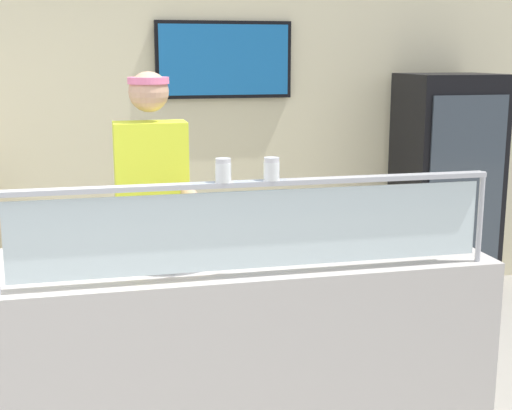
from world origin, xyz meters
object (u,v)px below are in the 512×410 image
object	(u,v)px
drink_fridge	(445,190)
parmesan_shaker	(223,172)
worker_figure	(153,214)
pizza_tray	(169,258)
pepper_flake_shaker	(272,170)
pizza_server	(175,254)

from	to	relation	value
drink_fridge	parmesan_shaker	bearing A→B (deg)	-135.31
drink_fridge	worker_figure	bearing A→B (deg)	-155.77
pizza_tray	pepper_flake_shaker	distance (m)	0.65
parmesan_shaker	pepper_flake_shaker	distance (m)	0.20
worker_figure	drink_fridge	distance (m)	2.48
pizza_tray	parmesan_shaker	bearing A→B (deg)	-57.99
pizza_tray	pizza_server	distance (m)	0.04
worker_figure	pepper_flake_shaker	bearing A→B (deg)	-69.30
worker_figure	drink_fridge	bearing A→B (deg)	24.23
parmesan_shaker	worker_figure	distance (m)	1.11
pepper_flake_shaker	worker_figure	world-z (taller)	worker_figure
pizza_tray	parmesan_shaker	world-z (taller)	parmesan_shaker
pizza_tray	worker_figure	distance (m)	0.73
pepper_flake_shaker	drink_fridge	bearing A→B (deg)	47.56
pepper_flake_shaker	worker_figure	distance (m)	1.16
pizza_tray	drink_fridge	xyz separation A→B (m)	(2.25, 1.74, -0.11)
pizza_server	drink_fridge	world-z (taller)	drink_fridge
worker_figure	pizza_tray	bearing A→B (deg)	-89.85
pizza_server	drink_fridge	bearing A→B (deg)	33.94
pizza_tray	pepper_flake_shaker	world-z (taller)	pepper_flake_shaker
pizza_server	parmesan_shaker	xyz separation A→B (m)	(0.16, -0.28, 0.40)
pizza_server	parmesan_shaker	world-z (taller)	parmesan_shaker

